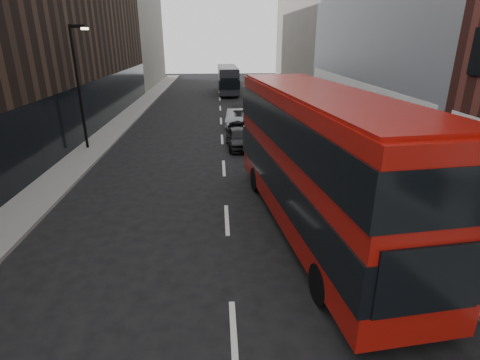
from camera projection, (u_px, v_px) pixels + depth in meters
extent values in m
cube|color=slate|center=(313.00, 121.00, 30.44)|extent=(3.00, 80.00, 0.15)
cube|color=slate|center=(120.00, 124.00, 29.57)|extent=(2.00, 80.00, 0.15)
cube|color=silver|center=(352.00, 107.00, 26.15)|extent=(0.35, 21.00, 3.80)
cube|color=slate|center=(313.00, 15.00, 45.20)|extent=(5.00, 24.00, 18.00)
cube|color=black|center=(83.00, 31.00, 31.57)|extent=(5.00, 24.00, 14.00)
cube|color=slate|center=(136.00, 37.00, 52.27)|extent=(5.00, 20.00, 13.00)
cylinder|color=black|center=(79.00, 89.00, 21.76)|extent=(0.16, 0.16, 7.00)
cube|color=black|center=(77.00, 26.00, 20.57)|extent=(0.90, 0.15, 0.18)
cube|color=#FFF2CC|center=(85.00, 29.00, 20.63)|extent=(0.35, 0.22, 0.12)
cube|color=#920F08|center=(318.00, 159.00, 12.59)|extent=(4.14, 12.29, 4.38)
cube|color=black|center=(316.00, 179.00, 12.85)|extent=(4.26, 12.35, 1.21)
cube|color=black|center=(320.00, 126.00, 12.18)|extent=(4.26, 12.35, 1.21)
cube|color=black|center=(431.00, 280.00, 7.22)|extent=(2.32, 0.35, 1.53)
cube|color=black|center=(272.00, 133.00, 18.36)|extent=(2.32, 0.35, 1.53)
cube|color=#920F08|center=(323.00, 92.00, 11.80)|extent=(3.97, 11.80, 0.12)
cylinder|color=black|center=(257.00, 179.00, 16.68)|extent=(0.46, 1.13, 1.10)
cylinder|color=black|center=(309.00, 176.00, 17.08)|extent=(0.46, 1.13, 1.10)
cylinder|color=black|center=(322.00, 284.00, 9.59)|extent=(0.46, 1.13, 1.10)
cylinder|color=black|center=(408.00, 274.00, 9.99)|extent=(0.46, 1.13, 1.10)
cube|color=black|center=(228.00, 79.00, 45.74)|extent=(2.37, 9.81, 2.75)
cube|color=black|center=(228.00, 80.00, 45.81)|extent=(2.49, 9.86, 0.98)
cube|color=black|center=(230.00, 84.00, 41.18)|extent=(1.89, 0.11, 1.24)
cube|color=black|center=(226.00, 75.00, 50.34)|extent=(1.89, 0.11, 1.24)
cube|color=black|center=(228.00, 67.00, 45.24)|extent=(2.27, 9.41, 0.12)
cylinder|color=black|center=(219.00, 87.00, 49.05)|extent=(0.28, 0.89, 0.89)
cylinder|color=black|center=(234.00, 86.00, 49.18)|extent=(0.28, 0.89, 0.89)
cylinder|color=black|center=(221.00, 93.00, 43.22)|extent=(0.28, 0.89, 0.89)
cylinder|color=black|center=(237.00, 93.00, 43.36)|extent=(0.28, 0.89, 0.89)
imported|color=black|center=(239.00, 138.00, 23.27)|extent=(1.67, 3.74, 1.25)
imported|color=#92949A|center=(236.00, 118.00, 29.12)|extent=(1.76, 3.93, 1.25)
imported|color=black|center=(239.00, 118.00, 29.09)|extent=(2.24, 4.47, 1.25)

